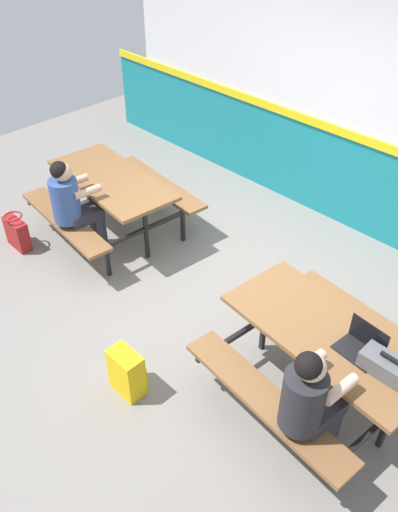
% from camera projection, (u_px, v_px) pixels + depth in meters
% --- Properties ---
extents(ground_plane, '(10.00, 10.00, 0.02)m').
position_uv_depth(ground_plane, '(201.00, 297.00, 5.44)').
color(ground_plane, gray).
extents(accent_backdrop, '(8.00, 0.14, 2.60)m').
position_uv_depth(accent_backdrop, '(342.00, 120.00, 5.90)').
color(accent_backdrop, teal).
rests_on(accent_backdrop, ground).
extents(picnic_table_left, '(1.72, 1.69, 0.74)m').
position_uv_depth(picnic_table_left, '(113.00, 191.00, 6.00)').
color(picnic_table_left, brown).
rests_on(picnic_table_left, ground).
extents(picnic_table_right, '(1.72, 1.69, 0.74)m').
position_uv_depth(picnic_table_right, '(325.00, 347.00, 4.13)').
color(picnic_table_right, brown).
rests_on(picnic_table_right, ground).
extents(student_nearer, '(0.39, 0.54, 1.21)m').
position_uv_depth(student_nearer, '(73.00, 202.00, 5.56)').
color(student_nearer, '#2D2D38').
rests_on(student_nearer, ground).
extents(student_further, '(0.39, 0.54, 1.21)m').
position_uv_depth(student_further, '(310.00, 398.00, 3.58)').
color(student_further, '#2D2D38').
rests_on(student_further, ground).
extents(laptop_dark, '(0.34, 0.25, 0.22)m').
position_uv_depth(laptop_dark, '(361.00, 346.00, 3.85)').
color(laptop_dark, black).
rests_on(laptop_dark, picnic_table_right).
extents(toolbox_grey, '(0.40, 0.18, 0.18)m').
position_uv_depth(toolbox_grey, '(388.00, 367.00, 3.66)').
color(toolbox_grey, '#595B60').
rests_on(toolbox_grey, picnic_table_right).
extents(backpack_dark, '(0.30, 0.22, 0.44)m').
position_uv_depth(backpack_dark, '(127.00, 372.00, 4.38)').
color(backpack_dark, yellow).
rests_on(backpack_dark, ground).
extents(tote_bag_bright, '(0.34, 0.21, 0.43)m').
position_uv_depth(tote_bag_bright, '(17.00, 233.00, 6.00)').
color(tote_bag_bright, maroon).
rests_on(tote_bag_bright, ground).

